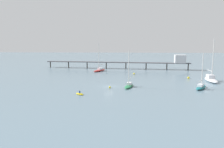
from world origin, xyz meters
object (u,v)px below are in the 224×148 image
at_px(sailboat_red, 99,70).
at_px(sailboat_green, 129,85).
at_px(sailboat_teal, 201,86).
at_px(dinghy_yellow, 80,94).
at_px(pier, 151,61).
at_px(mooring_buoy_mid, 134,74).
at_px(mooring_buoy_outer, 188,78).
at_px(mooring_buoy_far, 110,87).
at_px(sailboat_white, 211,79).

relative_size(sailboat_red, sailboat_green, 1.15).
xyz_separation_m(sailboat_teal, dinghy_yellow, (-32.67, -9.13, -0.44)).
height_order(pier, mooring_buoy_mid, pier).
distance_m(sailboat_teal, mooring_buoy_outer, 16.91).
relative_size(sailboat_green, mooring_buoy_far, 18.88).
bearing_deg(dinghy_yellow, mooring_buoy_mid, 67.39).
relative_size(sailboat_white, dinghy_yellow, 5.46).
relative_size(pier, sailboat_white, 4.92).
height_order(sailboat_white, sailboat_teal, sailboat_white).
bearing_deg(dinghy_yellow, mooring_buoy_far, 49.69).
distance_m(sailboat_white, mooring_buoy_mid, 28.77).
bearing_deg(mooring_buoy_outer, sailboat_white, -39.12).
bearing_deg(sailboat_teal, mooring_buoy_far, -177.90).
relative_size(sailboat_teal, mooring_buoy_outer, 12.59).
relative_size(sailboat_red, sailboat_teal, 1.25).
bearing_deg(sailboat_red, sailboat_green, -69.00).
relative_size(sailboat_red, mooring_buoy_far, 21.76).
bearing_deg(dinghy_yellow, sailboat_white, 27.98).
relative_size(sailboat_white, sailboat_teal, 1.43).
relative_size(sailboat_green, dinghy_yellow, 4.14).
bearing_deg(sailboat_green, sailboat_teal, -2.84).
distance_m(sailboat_white, sailboat_teal, 13.92).
bearing_deg(mooring_buoy_far, sailboat_white, 21.51).
distance_m(sailboat_teal, sailboat_green, 20.30).
height_order(sailboat_red, sailboat_green, sailboat_red).
xyz_separation_m(pier, mooring_buoy_outer, (10.59, -26.70, -3.77)).
xyz_separation_m(pier, sailboat_red, (-23.67, -8.91, -3.45)).
distance_m(sailboat_white, dinghy_yellow, 45.01).
bearing_deg(sailboat_red, mooring_buoy_far, -78.15).
distance_m(sailboat_teal, mooring_buoy_mid, 31.65).
xyz_separation_m(dinghy_yellow, mooring_buoy_outer, (33.73, 26.01, 0.18)).
height_order(mooring_buoy_outer, mooring_buoy_far, mooring_buoy_outer).
xyz_separation_m(sailboat_white, dinghy_yellow, (-39.75, -21.12, -0.67)).
relative_size(dinghy_yellow, mooring_buoy_outer, 3.29).
xyz_separation_m(sailboat_white, sailboat_green, (-27.35, -10.98, -0.23)).
distance_m(mooring_buoy_outer, mooring_buoy_far, 32.17).
relative_size(dinghy_yellow, mooring_buoy_mid, 4.02).
height_order(mooring_buoy_mid, mooring_buoy_far, mooring_buoy_mid).
bearing_deg(pier, dinghy_yellow, -113.71).
xyz_separation_m(sailboat_red, mooring_buoy_outer, (34.26, -17.79, -0.32)).
bearing_deg(sailboat_green, pier, 75.82).
height_order(sailboat_green, dinghy_yellow, sailboat_green).
bearing_deg(mooring_buoy_far, sailboat_green, 19.69).
height_order(dinghy_yellow, mooring_buoy_far, dinghy_yellow).
height_order(sailboat_white, mooring_buoy_outer, sailboat_white).
distance_m(sailboat_red, sailboat_green, 36.05).
bearing_deg(mooring_buoy_far, mooring_buoy_mid, 74.08).
relative_size(sailboat_white, mooring_buoy_mid, 21.96).
bearing_deg(sailboat_white, mooring_buoy_far, -158.49).
bearing_deg(mooring_buoy_far, pier, 70.00).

